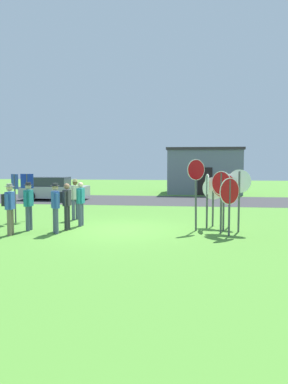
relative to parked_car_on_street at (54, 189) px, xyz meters
The scene contains 20 objects.
ground_plane 12.19m from the parked_car_on_street, 58.20° to the right, with size 80.00×80.00×0.00m, color #518E33.
street_asphalt 6.47m from the parked_car_on_street, ahead, with size 60.00×6.40×0.01m, color #38383A.
building_background 12.30m from the parked_car_on_street, 35.11° to the left, with size 5.86×5.04×3.63m.
parked_car_on_street is the anchor object (origin of this frame).
stop_sign_far_back 14.35m from the parked_car_on_street, 44.71° to the right, with size 0.87×0.22×2.07m.
stop_sign_rear_right 14.78m from the parked_car_on_street, 43.53° to the right, with size 0.77×0.30×2.20m.
stop_sign_tallest 13.58m from the parked_car_on_street, 44.80° to the right, with size 0.14×0.76×2.02m.
stop_sign_leaning_right 13.96m from the parked_car_on_street, 41.41° to the right, with size 0.63×0.37×2.02m.
stop_sign_leaning_left 14.58m from the parked_car_on_street, 46.31° to the right, with size 0.63×0.58×2.15m.
stop_sign_low_front 13.45m from the parked_car_on_street, 42.74° to the right, with size 0.79×0.35×1.89m.
stop_sign_nearest 15.07m from the parked_car_on_street, 46.87° to the right, with size 0.69×0.58×1.94m.
stop_sign_center_cluster 13.71m from the parked_car_on_street, 47.69° to the right, with size 0.63×0.47×2.56m.
person_in_blue 10.82m from the parked_car_on_street, 63.54° to the right, with size 0.23×0.57×1.69m.
person_on_left 11.53m from the parked_car_on_street, 66.67° to the right, with size 0.36×0.57×1.69m.
person_in_teal 12.13m from the parked_car_on_street, 68.62° to the right, with size 0.38×0.49×1.74m.
person_with_sunhat 12.16m from the parked_car_on_street, 75.69° to the right, with size 0.41×0.57×1.74m.
person_in_dark_shirt 9.16m from the parked_car_on_street, 63.33° to the right, with size 0.37×0.51×1.74m.
person_holding_notes 11.35m from the parked_car_on_street, 73.30° to the right, with size 0.32×0.57×1.74m.
info_panel_leftmost 9.53m from the parked_car_on_street, 78.11° to the right, with size 0.49×0.39×1.98m.
info_panel_middle 9.03m from the parked_car_on_street, 75.77° to the right, with size 0.60×0.10×1.97m.
Camera 1 is at (2.64, -12.96, 2.41)m, focal length 34.41 mm.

